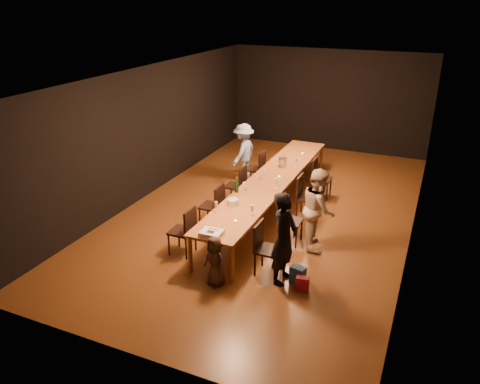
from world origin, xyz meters
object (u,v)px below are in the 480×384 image
at_px(chair_right_0, 269,249).
at_px(plate_stack, 233,202).
at_px(man_blue, 243,152).
at_px(birthday_cake, 211,233).
at_px(chair_left_0, 182,231).
at_px(woman_tan, 318,209).
at_px(chair_right_1, 290,220).
at_px(champagne_bottle, 236,184).
at_px(ice_bucket, 283,162).
at_px(child, 215,261).
at_px(chair_right_3, 322,178).
at_px(chair_left_3, 255,168).
at_px(chair_left_1, 211,206).
at_px(chair_right_2, 308,197).
at_px(woman_birthday, 284,238).
at_px(chair_left_2, 235,185).
at_px(table, 271,181).

relative_size(chair_right_0, plate_stack, 4.19).
xyz_separation_m(man_blue, birthday_cake, (1.29, -4.37, 0.06)).
relative_size(chair_left_0, plate_stack, 4.19).
height_order(woman_tan, man_blue, woman_tan).
distance_m(chair_right_1, chair_left_0, 2.08).
distance_m(woman_tan, champagne_bottle, 1.76).
xyz_separation_m(woman_tan, ice_bucket, (-1.39, 2.03, 0.07)).
height_order(chair_right_1, child, chair_right_1).
distance_m(chair_right_3, chair_left_3, 1.70).
xyz_separation_m(chair_right_1, man_blue, (-2.16, 2.75, 0.27)).
relative_size(woman_tan, ice_bucket, 7.66).
xyz_separation_m(chair_left_0, chair_left_1, (0.00, 1.20, 0.00)).
height_order(chair_right_3, plate_stack, chair_right_3).
bearing_deg(chair_right_1, birthday_cake, -28.35).
distance_m(chair_right_1, birthday_cake, 1.86).
bearing_deg(chair_right_2, plate_stack, -33.67).
height_order(chair_left_0, woman_birthday, woman_birthday).
distance_m(chair_right_3, chair_left_0, 3.98).
bearing_deg(chair_right_0, plate_stack, -128.53).
relative_size(chair_left_1, chair_left_2, 1.00).
height_order(chair_right_1, chair_left_0, same).
height_order(chair_left_2, champagne_bottle, champagne_bottle).
distance_m(chair_right_1, plate_stack, 1.16).
relative_size(chair_right_2, ice_bucket, 4.56).
relative_size(chair_right_0, chair_left_1, 1.00).
bearing_deg(chair_left_3, child, -166.65).
bearing_deg(woman_tan, table, 31.04).
bearing_deg(chair_left_0, chair_left_2, 0.00).
bearing_deg(chair_right_0, woman_birthday, 68.85).
bearing_deg(ice_bucket, chair_right_3, 19.24).
relative_size(chair_right_2, woman_tan, 0.60).
relative_size(chair_left_0, ice_bucket, 4.56).
height_order(chair_left_1, birthday_cake, chair_left_1).
bearing_deg(chair_left_1, birthday_cake, -152.84).
bearing_deg(chair_left_3, chair_left_0, -180.00).
bearing_deg(chair_left_0, man_blue, 6.62).
bearing_deg(chair_right_2, table, -90.00).
bearing_deg(chair_left_3, ice_bucket, -110.55).
bearing_deg(chair_left_1, table, -35.31).
relative_size(woman_tan, birthday_cake, 4.28).
relative_size(chair_right_3, plate_stack, 4.19).
distance_m(chair_right_3, child, 4.32).
bearing_deg(chair_left_3, birthday_cake, -168.34).
distance_m(chair_right_0, chair_right_3, 3.60).
xyz_separation_m(chair_right_2, champagne_bottle, (-1.24, -0.96, 0.45)).
bearing_deg(champagne_bottle, chair_left_1, -152.75).
relative_size(chair_left_0, chair_left_2, 1.00).
bearing_deg(ice_bucket, chair_left_0, -103.98).
bearing_deg(chair_left_3, chair_right_3, -90.00).
bearing_deg(woman_birthday, chair_right_1, 18.11).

